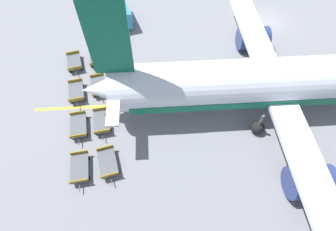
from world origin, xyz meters
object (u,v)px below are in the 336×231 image
baggage_dolly_row_near_col_a (74,62)px  baggage_dolly_row_mid_a_col_c (102,122)px  baggage_dolly_row_near_col_c (79,126)px  baggage_dolly_row_near_col_d (80,168)px  baggage_dolly_row_mid_a_col_b (99,86)px  service_van (121,13)px  baggage_dolly_row_mid_a_col_a (97,58)px  airplane (287,82)px  baggage_dolly_row_near_col_b (76,92)px  baggage_dolly_row_mid_a_col_d (108,163)px

baggage_dolly_row_near_col_a → baggage_dolly_row_mid_a_col_c: (8.54, 2.38, 0.00)m
baggage_dolly_row_near_col_c → baggage_dolly_row_near_col_d: bearing=0.2°
baggage_dolly_row_near_col_d → baggage_dolly_row_mid_a_col_b: size_ratio=1.00×
service_van → baggage_dolly_row_mid_a_col_a: 7.61m
baggage_dolly_row_near_col_a → baggage_dolly_row_near_col_d: size_ratio=1.01×
airplane → baggage_dolly_row_near_col_c: size_ratio=10.90×
airplane → baggage_dolly_row_near_col_c: airplane is taller
baggage_dolly_row_mid_a_col_a → baggage_dolly_row_near_col_a: bearing=-84.3°
baggage_dolly_row_near_col_a → service_van: bearing=139.5°
baggage_dolly_row_mid_a_col_b → baggage_dolly_row_mid_a_col_a: bearing=179.6°
baggage_dolly_row_near_col_b → baggage_dolly_row_near_col_c: same height
baggage_dolly_row_near_col_d → baggage_dolly_row_mid_a_col_c: same height
baggage_dolly_row_near_col_b → baggage_dolly_row_mid_a_col_d: 8.77m
baggage_dolly_row_near_col_a → baggage_dolly_row_near_col_d: 12.76m
airplane → service_van: (-16.69, -13.15, -1.96)m
service_van → baggage_dolly_row_mid_a_col_b: 11.59m
baggage_dolly_row_near_col_d → baggage_dolly_row_mid_a_col_b: (-8.69, 2.08, 0.00)m
baggage_dolly_row_mid_a_col_d → baggage_dolly_row_near_col_a: bearing=-168.6°
baggage_dolly_row_near_col_a → baggage_dolly_row_mid_a_col_a: 2.43m
baggage_dolly_row_near_col_d → baggage_dolly_row_mid_a_col_c: (-4.21, 2.07, 0.00)m
service_van → baggage_dolly_row_mid_a_col_b: size_ratio=1.50×
baggage_dolly_row_near_col_b → baggage_dolly_row_mid_a_col_b: same height
service_van → baggage_dolly_row_mid_a_col_c: size_ratio=1.51×
service_van → baggage_dolly_row_near_col_d: (19.70, -5.63, -0.80)m
baggage_dolly_row_near_col_b → baggage_dolly_row_mid_a_col_b: bearing=97.4°
service_van → baggage_dolly_row_mid_a_col_c: bearing=-12.9°
service_van → baggage_dolly_row_near_col_b: service_van is taller
baggage_dolly_row_near_col_a → baggage_dolly_row_mid_a_col_c: same height
airplane → baggage_dolly_row_near_col_a: bearing=-117.0°
service_van → baggage_dolly_row_near_col_c: size_ratio=1.51×
baggage_dolly_row_mid_a_col_d → baggage_dolly_row_mid_a_col_a: bearing=-179.3°
baggage_dolly_row_near_col_d → baggage_dolly_row_mid_a_col_c: size_ratio=1.00×
service_van → baggage_dolly_row_near_col_c: service_van is taller
airplane → baggage_dolly_row_mid_a_col_a: size_ratio=10.87×
baggage_dolly_row_near_col_a → baggage_dolly_row_mid_a_col_c: size_ratio=1.01×
airplane → baggage_dolly_row_near_col_b: bearing=-105.9°
service_van → baggage_dolly_row_near_col_c: (15.50, -5.64, -0.80)m
baggage_dolly_row_near_col_b → baggage_dolly_row_mid_a_col_c: (4.19, 2.23, 0.00)m
baggage_dolly_row_mid_a_col_a → baggage_dolly_row_mid_a_col_b: size_ratio=0.99×
service_van → baggage_dolly_row_near_col_a: (6.95, -5.93, -0.80)m
baggage_dolly_row_mid_a_col_b → baggage_dolly_row_mid_a_col_d: bearing=1.3°
baggage_dolly_row_near_col_c → baggage_dolly_row_near_col_d: (4.21, 0.01, 0.00)m
baggage_dolly_row_near_col_a → baggage_dolly_row_mid_a_col_d: bearing=11.4°
baggage_dolly_row_near_col_a → baggage_dolly_row_near_col_b: bearing=2.0°
airplane → baggage_dolly_row_mid_a_col_a: airplane is taller
service_van → baggage_dolly_row_mid_a_col_d: 20.02m
baggage_dolly_row_mid_a_col_c → service_van: bearing=167.1°
baggage_dolly_row_near_col_b → service_van: bearing=152.9°
baggage_dolly_row_mid_a_col_d → baggage_dolly_row_near_col_b: bearing=-163.9°
baggage_dolly_row_near_col_c → baggage_dolly_row_mid_a_col_b: size_ratio=0.99×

